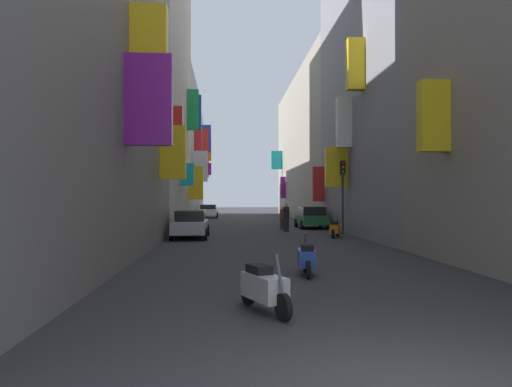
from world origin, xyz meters
TOP-DOWN VIEW (x-y plane):
  - ground_plane at (0.00, 30.00)m, footprint 140.00×140.00m
  - building_left_mid_a at (-7.99, 18.69)m, footprint 7.17×5.12m
  - building_left_mid_b at (-7.99, 29.12)m, footprint 7.16×15.71m
  - building_left_mid_c at (-7.98, 44.97)m, footprint 7.33×16.01m
  - building_left_far at (-7.97, 56.49)m, footprint 7.20×7.03m
  - building_right_mid_a at (7.99, 22.42)m, footprint 7.27×16.80m
  - building_right_mid_b at (8.00, 45.42)m, footprint 7.37×29.18m
  - parked_car_white at (-3.83, 46.05)m, footprint 1.98×4.13m
  - parked_car_silver at (-3.84, 20.84)m, footprint 1.86×4.49m
  - parked_car_green at (3.89, 28.44)m, footprint 1.92×4.02m
  - scooter_orange at (3.78, 20.59)m, footprint 0.87×1.87m
  - scooter_blue at (0.21, 8.32)m, footprint 0.54×1.84m
  - scooter_silver at (-1.29, 4.07)m, footprint 0.85×1.82m
  - pedestrian_crossing at (1.74, 27.25)m, footprint 0.53×0.53m
  - pedestrian_near_left at (1.73, 25.13)m, footprint 0.53×0.53m
  - traffic_light_near_corner at (4.64, 22.52)m, footprint 0.26×0.34m

SIDE VIEW (x-z plane):
  - ground_plane at x=0.00m, z-range 0.00..0.00m
  - scooter_blue at x=0.21m, z-range -0.10..1.03m
  - scooter_silver at x=-1.29m, z-range -0.10..1.03m
  - scooter_orange at x=3.78m, z-range -0.10..1.03m
  - parked_car_white at x=-3.83m, z-range 0.05..1.41m
  - parked_car_silver at x=-3.84m, z-range 0.04..1.47m
  - pedestrian_crossing at x=1.74m, z-range -0.01..1.53m
  - parked_car_green at x=3.89m, z-range 0.03..1.51m
  - pedestrian_near_left at x=1.73m, z-range 0.00..1.76m
  - traffic_light_near_corner at x=4.64m, z-range 0.76..4.96m
  - building_left_far at x=-7.97m, z-range 0.01..12.47m
  - building_left_mid_c at x=-7.98m, z-range 0.00..13.82m
  - building_right_mid_b at x=8.00m, z-range 0.00..14.44m
  - building_left_mid_a at x=-7.99m, z-range -0.01..16.39m
  - building_right_mid_a at x=7.99m, z-range -0.01..21.16m
  - building_left_mid_b at x=-7.99m, z-range -0.01..21.95m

